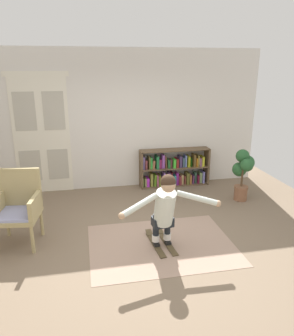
{
  "coord_description": "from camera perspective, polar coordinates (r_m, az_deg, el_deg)",
  "views": [
    {
      "loc": [
        -0.81,
        -4.21,
        2.54
      ],
      "look_at": [
        0.12,
        0.46,
        1.05
      ],
      "focal_mm": 34.87,
      "sensor_mm": 36.0,
      "label": 1
    }
  ],
  "objects": [
    {
      "name": "person_skier",
      "position": [
        4.56,
        3.2,
        -6.72
      ],
      "size": [
        1.44,
        0.61,
        1.1
      ],
      "color": "white",
      "rests_on": "skis_pair"
    },
    {
      "name": "skis_pair",
      "position": [
        5.0,
        2.42,
        -12.84
      ],
      "size": [
        0.34,
        0.77,
        0.07
      ],
      "color": "#4E3F27",
      "rests_on": "rug"
    },
    {
      "name": "double_door",
      "position": [
        6.92,
        -17.94,
        5.65
      ],
      "size": [
        1.22,
        0.05,
        2.45
      ],
      "color": "silver",
      "rests_on": "ground"
    },
    {
      "name": "bookshelf",
      "position": [
        7.21,
        4.63,
        -0.28
      ],
      "size": [
        1.54,
        0.3,
        0.82
      ],
      "color": "brown",
      "rests_on": "ground"
    },
    {
      "name": "back_wall",
      "position": [
        6.94,
        -4.47,
        8.32
      ],
      "size": [
        6.0,
        0.1,
        2.9
      ],
      "primitive_type": "cube",
      "color": "silver",
      "rests_on": "ground"
    },
    {
      "name": "rug",
      "position": [
        4.99,
        2.53,
        -13.19
      ],
      "size": [
        2.12,
        1.59,
        0.01
      ],
      "primitive_type": "cube",
      "color": "#A1836F",
      "rests_on": "ground"
    },
    {
      "name": "wicker_chair",
      "position": [
        5.16,
        -21.6,
        -6.18
      ],
      "size": [
        0.68,
        0.68,
        1.1
      ],
      "color": "tan",
      "rests_on": "ground"
    },
    {
      "name": "potted_plant",
      "position": [
        6.61,
        16.46,
        -0.3
      ],
      "size": [
        0.4,
        0.53,
        1.01
      ],
      "color": "brown",
      "rests_on": "ground"
    },
    {
      "name": "ground_plane",
      "position": [
        4.98,
        -0.33,
        -13.26
      ],
      "size": [
        7.2,
        7.2,
        0.0
      ],
      "primitive_type": "plane",
      "color": "#77634E"
    }
  ]
}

